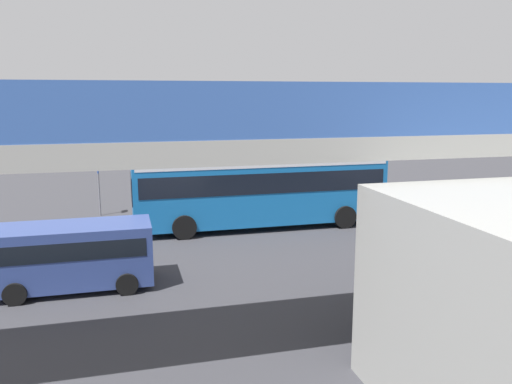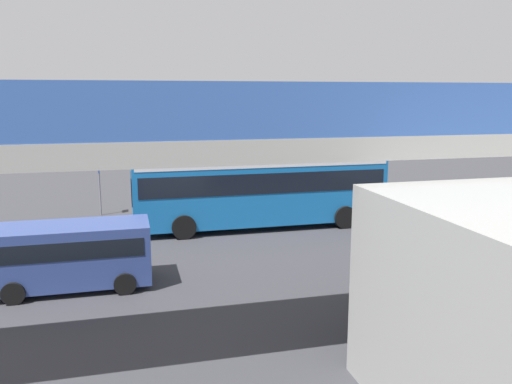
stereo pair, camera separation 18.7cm
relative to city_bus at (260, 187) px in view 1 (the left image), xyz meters
name	(u,v)px [view 1 (the left image)]	position (x,y,z in m)	size (l,w,h in m)	color
ground	(244,223)	(0.59, -0.82, -1.88)	(80.00, 80.00, 0.00)	#38383D
city_bus	(260,187)	(0.00, 0.00, 0.00)	(11.54, 2.85, 3.15)	#196BB7
parked_van	(73,252)	(7.70, 6.04, -0.70)	(4.80, 2.17, 2.05)	#33478C
bicycle_green	(32,240)	(9.67, 1.26, -1.51)	(1.77, 0.44, 0.96)	black
pedestrian	(136,204)	(5.53, -2.18, -1.00)	(0.38, 0.38, 1.79)	#2D2D38
traffic_sign	(98,179)	(7.28, -4.18, 0.01)	(0.08, 0.60, 2.80)	slate
lane_dash_leftmost	(373,204)	(-7.41, -3.18, -1.88)	(2.00, 0.20, 0.01)	silver
lane_dash_left	(306,208)	(-3.41, -3.18, -1.88)	(2.00, 0.20, 0.01)	silver
lane_dash_centre	(233,212)	(0.59, -3.18, -1.88)	(2.00, 0.20, 0.01)	silver
lane_dash_right	(156,217)	(4.59, -3.18, -1.88)	(2.00, 0.20, 0.01)	silver
lane_dash_rightmost	(72,222)	(8.59, -3.18, -1.88)	(2.00, 0.20, 0.01)	silver
pedestrian_overpass	(366,158)	(0.59, 11.58, 2.71)	(26.18, 2.60, 6.29)	#9E9E99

